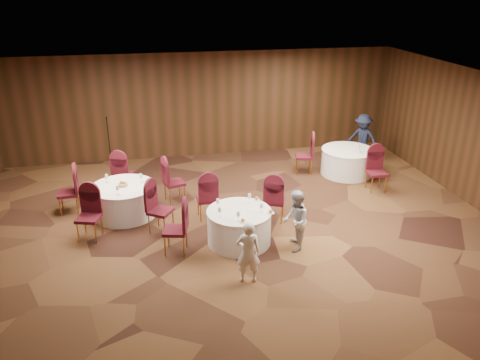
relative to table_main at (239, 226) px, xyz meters
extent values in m
plane|color=black|center=(-0.03, 0.56, -0.38)|extent=(12.00, 12.00, 0.00)
plane|color=silver|center=(-0.03, 0.56, 2.82)|extent=(12.00, 12.00, 0.00)
plane|color=black|center=(-0.03, 5.56, 1.22)|extent=(12.00, 0.00, 12.00)
plane|color=black|center=(-0.03, -4.44, 1.22)|extent=(12.00, 0.00, 12.00)
cylinder|color=white|center=(0.00, 0.00, -0.02)|extent=(1.33, 1.33, 0.72)
cylinder|color=white|center=(0.00, 0.00, 0.35)|extent=(1.35, 1.35, 0.03)
cylinder|color=white|center=(-2.39, 1.79, -0.02)|extent=(1.46, 1.46, 0.72)
cylinder|color=white|center=(-2.39, 1.79, 0.35)|extent=(1.49, 1.49, 0.03)
cylinder|color=white|center=(3.77, 3.13, -0.02)|extent=(1.45, 1.45, 0.72)
cylinder|color=white|center=(3.77, 3.13, 0.35)|extent=(1.48, 1.48, 0.03)
cylinder|color=silver|center=(0.29, 0.32, 0.37)|extent=(0.06, 0.06, 0.01)
cylinder|color=silver|center=(0.29, 0.32, 0.43)|extent=(0.01, 0.01, 0.11)
cone|color=silver|center=(0.29, 0.32, 0.53)|extent=(0.08, 0.08, 0.10)
cylinder|color=silver|center=(-0.41, 0.21, 0.37)|extent=(0.06, 0.06, 0.01)
cylinder|color=silver|center=(-0.41, 0.21, 0.43)|extent=(0.01, 0.01, 0.11)
cone|color=silver|center=(-0.41, 0.21, 0.53)|extent=(0.08, 0.08, 0.10)
cylinder|color=silver|center=(0.43, -0.17, 0.37)|extent=(0.06, 0.06, 0.01)
cylinder|color=silver|center=(0.43, -0.17, 0.43)|extent=(0.01, 0.01, 0.11)
cone|color=silver|center=(0.43, -0.17, 0.53)|extent=(0.08, 0.08, 0.10)
cylinder|color=silver|center=(-0.43, -0.18, 0.37)|extent=(0.06, 0.06, 0.01)
cylinder|color=silver|center=(-0.43, -0.18, 0.43)|extent=(0.01, 0.01, 0.11)
cone|color=silver|center=(-0.43, -0.18, 0.53)|extent=(0.08, 0.08, 0.10)
cylinder|color=silver|center=(-0.11, -0.43, 0.37)|extent=(0.06, 0.06, 0.01)
cylinder|color=silver|center=(-0.11, -0.43, 0.43)|extent=(0.01, 0.01, 0.11)
cone|color=silver|center=(-0.11, -0.43, 0.53)|extent=(0.08, 0.08, 0.10)
cylinder|color=white|center=(-0.02, -0.50, 0.37)|extent=(0.15, 0.15, 0.01)
sphere|color=#9E6B33|center=(-0.02, -0.50, 0.41)|extent=(0.08, 0.08, 0.08)
cylinder|color=white|center=(0.62, -0.23, 0.37)|extent=(0.15, 0.15, 0.01)
sphere|color=#9E6B33|center=(0.62, -0.23, 0.41)|extent=(0.08, 0.08, 0.08)
cylinder|color=white|center=(0.48, 0.43, 0.37)|extent=(0.15, 0.15, 0.01)
sphere|color=#9E6B33|center=(0.48, 0.43, 0.41)|extent=(0.08, 0.08, 0.08)
cylinder|color=silver|center=(-1.97, 1.92, 0.37)|extent=(0.06, 0.06, 0.01)
cylinder|color=silver|center=(-1.97, 1.92, 0.43)|extent=(0.01, 0.01, 0.11)
cone|color=silver|center=(-1.97, 1.92, 0.53)|extent=(0.08, 0.08, 0.10)
cylinder|color=silver|center=(-2.76, 2.05, 0.37)|extent=(0.06, 0.06, 0.01)
cylinder|color=silver|center=(-2.76, 2.05, 0.43)|extent=(0.01, 0.01, 0.11)
cone|color=silver|center=(-2.76, 2.05, 0.53)|extent=(0.08, 0.08, 0.10)
cylinder|color=silver|center=(-2.48, 1.33, 0.37)|extent=(0.06, 0.06, 0.01)
cylinder|color=silver|center=(-2.48, 1.33, 0.43)|extent=(0.01, 0.01, 0.11)
cone|color=silver|center=(-2.48, 1.33, 0.53)|extent=(0.08, 0.08, 0.10)
cylinder|color=olive|center=(-2.39, 1.79, 0.39)|extent=(0.22, 0.22, 0.06)
sphere|color=#9E6B33|center=(-2.42, 1.81, 0.45)|extent=(0.07, 0.07, 0.07)
sphere|color=#9E6B33|center=(-2.35, 1.77, 0.45)|extent=(0.07, 0.07, 0.07)
cylinder|color=silver|center=(3.95, 2.85, 0.37)|extent=(0.06, 0.06, 0.01)
cylinder|color=silver|center=(3.95, 2.85, 0.43)|extent=(0.01, 0.01, 0.11)
cone|color=silver|center=(3.95, 2.85, 0.53)|extent=(0.08, 0.08, 0.10)
cylinder|color=black|center=(-2.79, 4.16, -0.37)|extent=(0.24, 0.24, 0.02)
cylinder|color=black|center=(-2.79, 4.16, 0.51)|extent=(0.02, 0.02, 1.73)
cylinder|color=black|center=(-2.79, 4.21, 1.34)|extent=(0.04, 0.12, 0.04)
imported|color=white|center=(-0.12, -1.40, 0.24)|extent=(0.49, 0.36, 1.22)
imported|color=#BCBCC1|center=(1.06, -0.48, 0.27)|extent=(0.63, 0.73, 1.30)
imported|color=#151C31|center=(4.60, 3.99, 0.36)|extent=(1.05, 1.08, 1.48)
camera|label=1|loc=(-1.71, -8.46, 4.75)|focal=35.00mm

